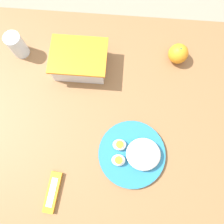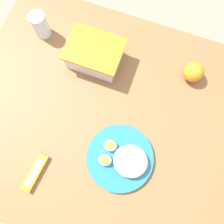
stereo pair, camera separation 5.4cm
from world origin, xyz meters
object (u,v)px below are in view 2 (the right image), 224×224
object	(u,v)px
orange_fruit	(193,72)
drinking_glass	(40,25)
rice_plate	(123,158)
candy_bar	(35,172)
food_container	(95,55)

from	to	relation	value
orange_fruit	drinking_glass	size ratio (longest dim) A/B	0.74
rice_plate	candy_bar	world-z (taller)	rice_plate
candy_bar	food_container	bearing A→B (deg)	84.75
food_container	rice_plate	xyz separation A→B (m)	(0.24, -0.34, -0.02)
rice_plate	food_container	bearing A→B (deg)	124.84
food_container	orange_fruit	bearing A→B (deg)	9.56
orange_fruit	candy_bar	distance (m)	0.71
food_container	rice_plate	distance (m)	0.42
drinking_glass	candy_bar	bearing A→B (deg)	-68.87
rice_plate	candy_bar	bearing A→B (deg)	-151.33
food_container	drinking_glass	bearing A→B (deg)	169.91
orange_fruit	food_container	bearing A→B (deg)	-170.44
orange_fruit	drinking_glass	xyz separation A→B (m)	(-0.64, -0.02, 0.01)
rice_plate	candy_bar	distance (m)	0.32
orange_fruit	rice_plate	distance (m)	0.44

